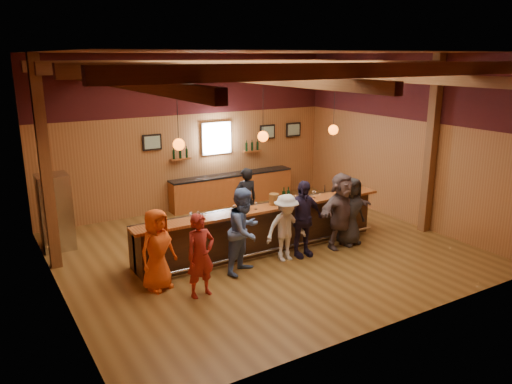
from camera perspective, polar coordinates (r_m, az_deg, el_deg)
room at (r=11.11m, az=0.65°, el=9.02°), size 9.04×9.00×4.52m
bar_counter at (r=11.80m, az=0.45°, el=-4.04°), size 6.30×1.07×1.11m
back_bar_cabinet at (r=15.34m, az=-2.71°, el=0.36°), size 4.00×0.52×0.95m
window at (r=15.03m, az=-4.55°, el=6.16°), size 0.95×0.09×0.95m
framed_pictures at (r=15.41m, az=-1.64°, el=6.61°), size 5.35×0.05×0.45m
wine_shelves at (r=15.04m, az=-4.40°, el=4.51°), size 3.00×0.18×0.30m
pendant_lights at (r=11.13m, az=0.80°, el=6.41°), size 4.24×0.24×1.37m
stainless_fridge at (r=12.58m, az=-21.96°, el=-2.14°), size 0.70×0.70×1.80m
customer_orange at (r=9.88m, az=-11.23°, el=-6.47°), size 0.92×0.76×1.63m
customer_redvest at (r=9.48m, az=-6.36°, el=-7.22°), size 0.64×0.47×1.63m
customer_denim at (r=10.40m, az=-1.32°, el=-4.44°), size 1.11×1.03×1.83m
customer_white at (r=11.05m, az=3.44°, el=-4.11°), size 1.01×0.62×1.53m
customer_navy at (r=11.27m, az=5.31°, el=-3.08°), size 1.06×0.49×1.77m
customer_brown at (r=11.92m, az=9.73°, el=-2.10°), size 1.75×0.80×1.82m
customer_dark at (r=12.17m, az=10.76°, el=-2.17°), size 0.88×0.63×1.66m
bartender at (r=12.79m, az=-1.16°, el=-0.94°), size 0.65×0.45×1.70m
ice_bucket at (r=11.49m, az=2.07°, el=-0.83°), size 0.23×0.23×0.25m
bottle_a at (r=11.61m, az=3.20°, el=-0.57°), size 0.08×0.08×0.38m
bottle_b at (r=11.70m, az=3.72°, el=-0.47°), size 0.08×0.08×0.37m
glass_a at (r=10.24m, az=-10.47°, el=-3.14°), size 0.08×0.08×0.17m
glass_b at (r=10.51m, az=-7.43°, el=-2.51°), size 0.08×0.08×0.18m
glass_c at (r=10.56m, az=-6.62°, el=-2.42°), size 0.08×0.08×0.17m
glass_d at (r=10.85m, az=-2.48°, el=-1.74°), size 0.09×0.09×0.20m
glass_e at (r=11.13m, az=-0.01°, el=-1.38°), size 0.08×0.08×0.17m
glass_f at (r=11.63m, az=4.56°, el=-0.61°), size 0.09×0.09×0.20m
glass_g at (r=12.10m, az=6.62°, el=-0.06°), size 0.08×0.08×0.19m
glass_h at (r=12.56m, az=9.33°, el=0.38°), size 0.08×0.08×0.18m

